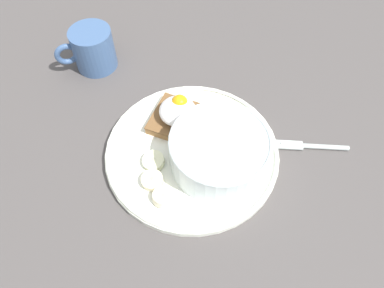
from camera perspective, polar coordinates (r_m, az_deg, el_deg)
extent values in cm
cube|color=#4C4746|center=(60.43, 0.00, -2.15)|extent=(120.00, 120.00, 2.00)
cylinder|color=white|center=(59.17, 0.00, -1.37)|extent=(27.32, 27.32, 1.00)
torus|color=white|center=(58.50, 0.00, -0.94)|extent=(27.12, 27.12, 0.60)
cylinder|color=white|center=(55.53, 4.19, -1.18)|extent=(14.81, 14.81, 5.53)
torus|color=white|center=(53.25, 4.37, 0.45)|extent=(15.01, 15.01, 0.60)
cylinder|color=#B36181|center=(55.81, 4.17, -1.37)|extent=(13.41, 13.41, 4.47)
ellipsoid|color=#B36181|center=(54.13, 4.30, -0.19)|extent=(12.74, 12.74, 1.20)
ellipsoid|color=#B07A53|center=(55.11, 5.38, 1.88)|extent=(1.35, 2.01, 0.84)
ellipsoid|color=#C4C08F|center=(54.02, 4.14, 0.17)|extent=(0.94, 1.34, 0.54)
ellipsoid|color=beige|center=(52.58, 0.73, -1.66)|extent=(2.24, 2.13, 0.81)
ellipsoid|color=#94744E|center=(53.80, 4.50, -0.07)|extent=(1.67, 1.89, 0.68)
cube|color=brown|center=(61.03, -2.16, 4.08)|extent=(8.76, 8.76, 0.30)
cube|color=#9A6A3D|center=(61.53, -2.14, 3.70)|extent=(8.59, 8.59, 1.48)
ellipsoid|color=white|center=(59.74, -2.21, 5.07)|extent=(5.98, 5.91, 3.14)
sphere|color=#F3A314|center=(59.68, -1.92, 6.29)|extent=(2.67, 2.67, 2.67)
cylinder|color=beige|center=(55.62, -6.07, -5.53)|extent=(3.40, 3.33, 1.39)
cylinder|color=#BBAE8C|center=(55.10, -6.13, -5.23)|extent=(0.61, 0.60, 0.16)
cylinder|color=#F5E5BE|center=(54.18, -4.41, -8.03)|extent=(4.15, 4.06, 1.62)
cylinder|color=#BFB294|center=(53.70, -4.44, -7.77)|extent=(0.73, 0.73, 0.22)
cylinder|color=#EEECBB|center=(57.29, -5.87, -2.59)|extent=(4.71, 4.66, 1.59)
cylinder|color=#B9B892|center=(56.85, -5.92, -2.31)|extent=(0.84, 0.83, 0.22)
cylinder|color=#415F8E|center=(72.40, -14.76, 13.83)|extent=(7.55, 7.55, 7.67)
cylinder|color=#36201B|center=(70.58, -15.28, 15.58)|extent=(6.42, 6.42, 0.40)
torus|color=#415F8E|center=(72.08, -18.53, 12.85)|extent=(3.60, 3.98, 4.38)
cylinder|color=silver|center=(63.14, 18.19, -0.34)|extent=(3.43, 10.66, 0.80)
cube|color=silver|center=(61.87, 13.39, -0.08)|extent=(3.27, 7.18, 0.30)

